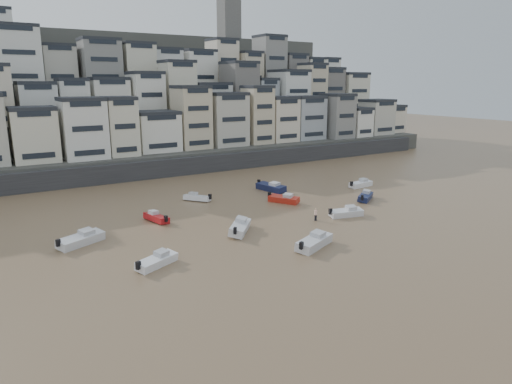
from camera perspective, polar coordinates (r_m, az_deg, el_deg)
ground at (r=35.02m, az=13.22°, el=-18.46°), size 400.00×400.00×0.00m
harbor_wall at (r=92.66m, az=-11.33°, el=3.00°), size 140.00×3.00×3.50m
hillside at (r=130.61m, az=-15.90°, el=10.74°), size 141.04×66.00×50.00m
boat_a at (r=52.56m, az=7.30°, el=-5.98°), size 6.62×4.38×1.72m
boat_b at (r=65.05m, az=11.22°, el=-2.41°), size 5.53×2.84×1.44m
boat_c at (r=57.22m, az=-2.02°, el=-4.25°), size 5.57×5.97×1.68m
boat_d at (r=74.81m, az=13.53°, el=-0.43°), size 5.39×4.40×1.45m
boat_e at (r=71.29m, az=3.49°, el=-0.76°), size 4.13×5.51×1.45m
boat_f at (r=63.18m, az=-12.36°, el=-3.00°), size 2.64×5.13×1.33m
boat_g at (r=83.97m, az=12.97°, el=1.12°), size 5.48×2.30×1.45m
boat_h at (r=72.88m, az=-7.38°, el=-0.59°), size 4.19×4.72×1.30m
boat_i at (r=78.88m, az=1.88°, el=0.77°), size 3.32×6.65×1.74m
boat_j at (r=48.16m, az=-12.31°, el=-8.25°), size 5.44×3.74×1.42m
boat_k at (r=56.66m, az=-21.05°, el=-5.38°), size 6.37×4.40×1.66m
person_pink at (r=62.43m, az=7.47°, el=-2.80°), size 0.44×0.44×1.74m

